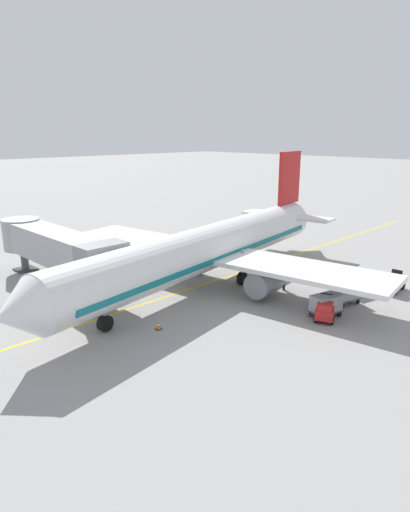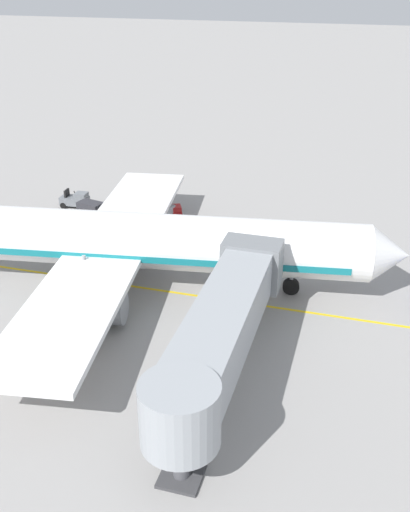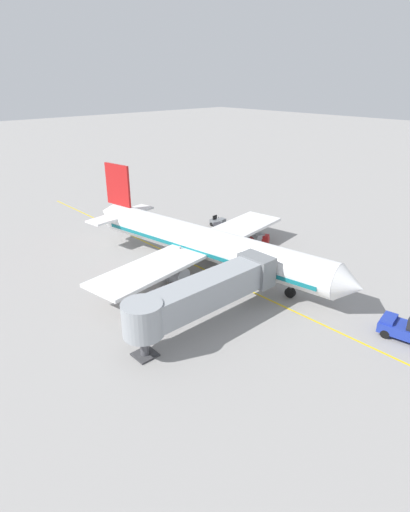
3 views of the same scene
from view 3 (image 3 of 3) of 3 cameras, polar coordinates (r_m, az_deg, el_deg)
ground_plane at (r=49.88m, az=-0.30°, el=-1.77°), size 400.00×400.00×0.00m
gate_lead_in_line at (r=49.87m, az=-0.30°, el=-1.76°), size 0.24×80.00×0.01m
parked_airliner at (r=48.82m, az=-0.12°, el=1.74°), size 30.44×37.28×10.63m
jet_bridge at (r=37.25m, az=-0.21°, el=-5.06°), size 16.34×3.50×4.98m
pushback_tractor at (r=40.70m, az=26.07°, el=-8.89°), size 2.92×4.71×2.40m
baggage_tug_lead at (r=63.79m, az=1.86°, el=4.65°), size 1.41×2.57×1.62m
baggage_tug_trailing at (r=57.42m, az=7.57°, el=2.28°), size 2.20×2.77×1.62m
baggage_cart_front at (r=57.46m, az=7.07°, el=2.57°), size 1.78×2.98×1.58m
baggage_cart_second_in_train at (r=59.26m, az=4.58°, el=3.33°), size 1.78×2.98×1.58m
baggage_cart_third_in_train at (r=60.51m, az=2.10°, el=3.82°), size 1.78×2.98×1.58m
ground_crew_wing_walker at (r=55.40m, az=1.55°, el=1.94°), size 0.33×0.72×1.69m
safety_cone_nose_left at (r=47.44m, az=10.65°, el=-3.21°), size 0.36×0.36×0.59m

